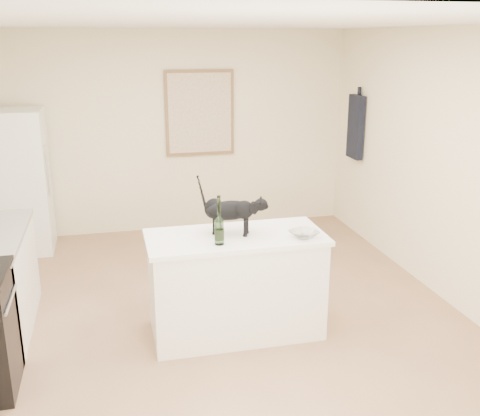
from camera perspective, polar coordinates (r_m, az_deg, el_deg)
name	(u,v)px	position (r m, az deg, el deg)	size (l,w,h in m)	color
floor	(220,321)	(5.23, -2.02, -11.47)	(5.50, 5.50, 0.00)	#A07755
ceiling	(217,22)	(4.60, -2.37, 18.35)	(5.50, 5.50, 0.00)	white
wall_back	(177,133)	(7.41, -6.42, 7.62)	(4.50, 4.50, 0.00)	beige
wall_front	(358,355)	(2.30, 11.90, -14.44)	(4.50, 4.50, 0.00)	beige
wall_right	(454,170)	(5.62, 20.95, 3.64)	(5.50, 5.50, 0.00)	beige
island_base	(236,286)	(4.88, -0.44, -7.99)	(1.44, 0.67, 0.86)	white
island_top	(236,237)	(4.71, -0.45, -3.01)	(1.50, 0.70, 0.04)	white
fridge	(18,182)	(7.13, -21.62, 2.47)	(0.68, 0.68, 1.70)	white
artwork_frame	(200,113)	(7.39, -4.12, 9.62)	(0.90, 0.03, 1.10)	brown
artwork_canvas	(200,113)	(7.37, -4.09, 9.60)	(0.82, 0.00, 1.02)	beige
hanging_garment	(356,127)	(7.33, 11.70, 8.07)	(0.08, 0.34, 0.80)	black
black_cat	(230,213)	(4.67, -1.07, -0.51)	(0.53, 0.16, 0.37)	black
wine_bottle	(219,223)	(4.44, -2.14, -1.56)	(0.08, 0.08, 0.36)	#255020
glass_bowl	(304,234)	(4.67, 6.52, -2.66)	(0.23, 0.23, 0.06)	silver
fridge_paper	(46,136)	(7.10, -19.18, 6.92)	(0.01, 0.14, 0.18)	silver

